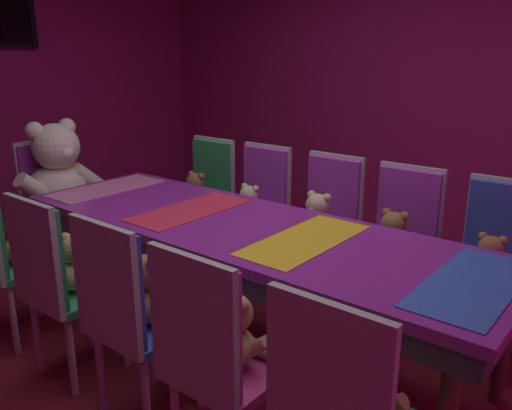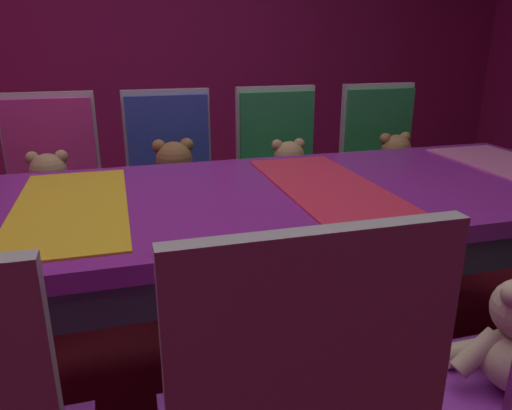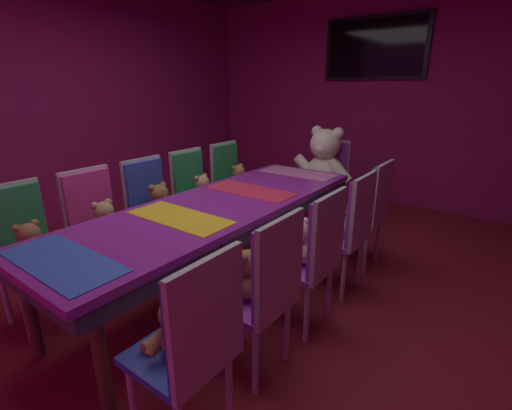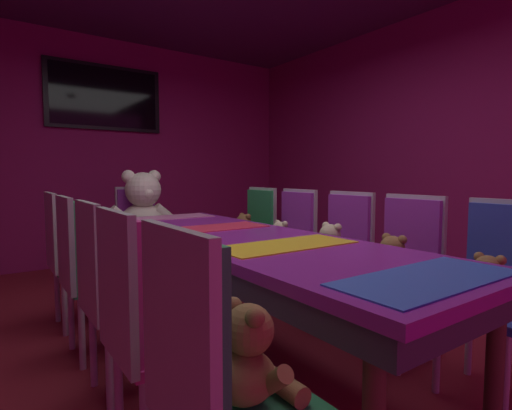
{
  "view_description": "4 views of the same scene",
  "coord_description": "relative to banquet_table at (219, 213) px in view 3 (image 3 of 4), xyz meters",
  "views": [
    {
      "loc": [
        -2.05,
        -1.75,
        1.64
      ],
      "look_at": [
        0.02,
        -0.07,
        0.86
      ],
      "focal_mm": 36.94,
      "sensor_mm": 36.0,
      "label": 1
    },
    {
      "loc": [
        1.45,
        -0.25,
        1.21
      ],
      "look_at": [
        -0.1,
        0.19,
        0.66
      ],
      "focal_mm": 34.33,
      "sensor_mm": 36.0,
      "label": 2
    },
    {
      "loc": [
        1.81,
        -1.97,
        1.62
      ],
      "look_at": [
        0.21,
        0.19,
        0.71
      ],
      "focal_mm": 25.49,
      "sensor_mm": 36.0,
      "label": 3
    },
    {
      "loc": [
        -1.31,
        -1.99,
        1.12
      ],
      "look_at": [
        0.15,
        0.09,
        0.92
      ],
      "focal_mm": 27.69,
      "sensor_mm": 36.0,
      "label": 4
    }
  ],
  "objects": [
    {
      "name": "ground_plane",
      "position": [
        0.0,
        0.0,
        -0.66
      ],
      "size": [
        7.9,
        7.9,
        0.0
      ],
      "primitive_type": "plane",
      "color": "maroon"
    },
    {
      "name": "wall_back",
      "position": [
        0.0,
        3.2,
        0.74
      ],
      "size": [
        5.2,
        0.12,
        2.8
      ],
      "primitive_type": "cube",
      "color": "#8C1959",
      "rests_on": "ground_plane"
    },
    {
      "name": "wall_left",
      "position": [
        -2.6,
        0.0,
        0.74
      ],
      "size": [
        0.12,
        6.4,
        2.8
      ],
      "primitive_type": "cube",
      "color": "#8C1959",
      "rests_on": "ground_plane"
    },
    {
      "name": "banquet_table",
      "position": [
        0.0,
        0.0,
        0.0
      ],
      "size": [
        0.9,
        2.84,
        0.75
      ],
      "color": "purple",
      "rests_on": "ground_plane"
    },
    {
      "name": "chair_left_0",
      "position": [
        -0.84,
        -1.09,
        -0.06
      ],
      "size": [
        0.42,
        0.41,
        0.98
      ],
      "color": "#268C4C",
      "rests_on": "ground_plane"
    },
    {
      "name": "teddy_left_0",
      "position": [
        -0.7,
        -1.09,
        -0.07
      ],
      "size": [
        0.24,
        0.32,
        0.3
      ],
      "color": "olive",
      "rests_on": "chair_left_0"
    },
    {
      "name": "chair_left_1",
      "position": [
        -0.84,
        -0.55,
        -0.06
      ],
      "size": [
        0.42,
        0.41,
        0.98
      ],
      "color": "#CC338C",
      "rests_on": "ground_plane"
    },
    {
      "name": "teddy_left_1",
      "position": [
        -0.69,
        -0.55,
        -0.07
      ],
      "size": [
        0.25,
        0.32,
        0.3
      ],
      "color": "tan",
      "rests_on": "chair_left_1"
    },
    {
      "name": "chair_left_2",
      "position": [
        -0.82,
        -0.02,
        -0.06
      ],
      "size": [
        0.42,
        0.41,
        0.98
      ],
      "color": "#2D47B2",
      "rests_on": "ground_plane"
    },
    {
      "name": "teddy_left_2",
      "position": [
        -0.68,
        -0.02,
        -0.06
      ],
      "size": [
        0.27,
        0.35,
        0.33
      ],
      "color": "olive",
      "rests_on": "chair_left_2"
    },
    {
      "name": "chair_left_3",
      "position": [
        -0.83,
        0.52,
        -0.06
      ],
      "size": [
        0.42,
        0.41,
        0.98
      ],
      "color": "#268C4C",
      "rests_on": "ground_plane"
    },
    {
      "name": "teddy_left_3",
      "position": [
        -0.69,
        0.52,
        -0.07
      ],
      "size": [
        0.24,
        0.32,
        0.3
      ],
      "color": "tan",
      "rests_on": "chair_left_3"
    },
    {
      "name": "chair_left_4",
      "position": [
        -0.83,
        1.09,
        -0.06
      ],
      "size": [
        0.42,
        0.41,
        0.98
      ],
      "color": "#268C4C",
      "rests_on": "ground_plane"
    },
    {
      "name": "teddy_left_4",
      "position": [
        -0.69,
        1.09,
        -0.07
      ],
      "size": [
        0.25,
        0.32,
        0.3
      ],
      "color": "#9E7247",
      "rests_on": "chair_left_4"
    },
    {
      "name": "chair_right_0",
      "position": [
        0.84,
        -1.09,
        -0.06
      ],
      "size": [
        0.42,
        0.41,
        0.98
      ],
      "rotation": [
        0.0,
        0.0,
        3.14
      ],
      "color": "#2D47B2",
      "rests_on": "ground_plane"
    },
    {
      "name": "teddy_right_0",
      "position": [
        0.7,
        -1.09,
        -0.08
      ],
      "size": [
        0.22,
        0.28,
        0.27
      ],
      "rotation": [
        0.0,
        0.0,
        3.14
      ],
      "color": "olive",
      "rests_on": "chair_right_0"
    },
    {
      "name": "chair_right_1",
      "position": [
        0.84,
        -0.55,
        -0.06
      ],
      "size": [
        0.42,
        0.41,
        0.98
      ],
      "rotation": [
        0.0,
        0.0,
        3.14
      ],
      "color": "purple",
      "rests_on": "ground_plane"
    },
    {
      "name": "teddy_right_1",
      "position": [
        0.69,
        -0.55,
        -0.07
      ],
      "size": [
        0.24,
        0.31,
        0.3
      ],
      "rotation": [
        0.0,
        0.0,
        3.14
      ],
      "color": "olive",
      "rests_on": "chair_right_1"
    },
    {
      "name": "chair_right_2",
      "position": [
        0.86,
        -0.02,
        -0.06
      ],
      "size": [
        0.42,
        0.41,
        0.98
      ],
      "rotation": [
        0.0,
        0.0,
        3.14
      ],
      "color": "purple",
      "rests_on": "ground_plane"
    },
    {
      "name": "teddy_right_2",
      "position": [
        0.71,
        -0.02,
        -0.06
      ],
      "size": [
        0.25,
        0.33,
        0.31
      ],
      "rotation": [
        0.0,
        0.0,
        3.14
      ],
      "color": "beige",
      "rests_on": "chair_right_2"
    },
    {
      "name": "chair_right_3",
      "position": [
        0.86,
        0.56,
        -0.06
      ],
      "size": [
        0.42,
        0.41,
        0.98
      ],
      "rotation": [
        0.0,
        0.0,
        3.14
      ],
      "color": "purple",
      "rests_on": "ground_plane"
    },
    {
      "name": "teddy_right_3",
      "position": [
        0.71,
        0.56,
        -0.08
      ],
      "size": [
        0.22,
        0.29,
        0.27
      ],
      "rotation": [
        0.0,
        0.0,
        3.14
      ],
      "color": "beige",
      "rests_on": "chair_right_3"
    },
    {
      "name": "chair_right_4",
      "position": [
        0.83,
        1.07,
        -0.06
      ],
      "size": [
        0.42,
        0.41,
        0.98
      ],
      "rotation": [
        0.0,
        0.0,
        3.14
      ],
      "color": "#268C4C",
      "rests_on": "ground_plane"
    },
    {
      "name": "teddy_right_4",
      "position": [
        0.69,
        1.07,
        -0.07
      ],
      "size": [
        0.24,
        0.31,
        0.29
      ],
      "rotation": [
        0.0,
        0.0,
        3.14
      ],
      "color": "brown",
      "rests_on": "chair_right_4"
    },
    {
      "name": "throne_chair",
      "position": [
        0.0,
        1.97,
        -0.06
      ],
      "size": [
        0.41,
        0.42,
        0.98
      ],
      "rotation": [
        0.0,
        0.0,
        -1.57
      ],
      "color": "purple",
      "rests_on": "ground_plane"
    },
    {
      "name": "king_teddy_bear",
      "position": [
        0.0,
        1.79,
        0.1
      ],
      "size": [
        0.73,
        0.57,
        0.69
      ],
      "rotation": [
        0.0,
        0.0,
        -1.57
      ],
      "color": "silver",
      "rests_on": "throne_chair"
    },
    {
      "name": "wall_tv",
      "position": [
        0.0,
        3.11,
        1.39
      ],
      "size": [
        1.36,
        0.06,
        0.79
      ],
      "color": "black"
    }
  ]
}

